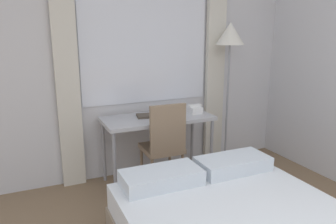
{
  "coord_description": "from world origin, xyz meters",
  "views": [
    {
      "loc": [
        -1.17,
        -0.5,
        1.66
      ],
      "look_at": [
        0.07,
        2.29,
        0.89
      ],
      "focal_mm": 35.0,
      "sensor_mm": 36.0,
      "label": 1
    }
  ],
  "objects_px": {
    "standing_lamp": "(230,48)",
    "desk_chair": "(164,142)",
    "book": "(150,115)",
    "desk": "(158,123)",
    "telephone": "(195,109)"
  },
  "relations": [
    {
      "from": "book",
      "to": "desk_chair",
      "type": "bearing_deg",
      "value": -79.27
    },
    {
      "from": "desk_chair",
      "to": "standing_lamp",
      "type": "relative_size",
      "value": 0.54
    },
    {
      "from": "desk",
      "to": "desk_chair",
      "type": "distance_m",
      "value": 0.28
    },
    {
      "from": "desk",
      "to": "book",
      "type": "xyz_separation_m",
      "value": [
        -0.07,
        0.04,
        0.08
      ]
    },
    {
      "from": "standing_lamp",
      "to": "telephone",
      "type": "bearing_deg",
      "value": -170.39
    },
    {
      "from": "standing_lamp",
      "to": "telephone",
      "type": "relative_size",
      "value": 10.86
    },
    {
      "from": "standing_lamp",
      "to": "book",
      "type": "distance_m",
      "value": 1.24
    },
    {
      "from": "desk",
      "to": "telephone",
      "type": "xyz_separation_m",
      "value": [
        0.45,
        -0.02,
        0.11
      ]
    },
    {
      "from": "telephone",
      "to": "book",
      "type": "xyz_separation_m",
      "value": [
        -0.52,
        0.06,
        -0.03
      ]
    },
    {
      "from": "book",
      "to": "telephone",
      "type": "bearing_deg",
      "value": -6.4
    },
    {
      "from": "desk",
      "to": "standing_lamp",
      "type": "distance_m",
      "value": 1.23
    },
    {
      "from": "desk",
      "to": "desk_chair",
      "type": "height_order",
      "value": "desk_chair"
    },
    {
      "from": "desk_chair",
      "to": "book",
      "type": "relative_size",
      "value": 3.1
    },
    {
      "from": "desk_chair",
      "to": "standing_lamp",
      "type": "height_order",
      "value": "standing_lamp"
    },
    {
      "from": "standing_lamp",
      "to": "desk_chair",
      "type": "bearing_deg",
      "value": -162.96
    }
  ]
}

